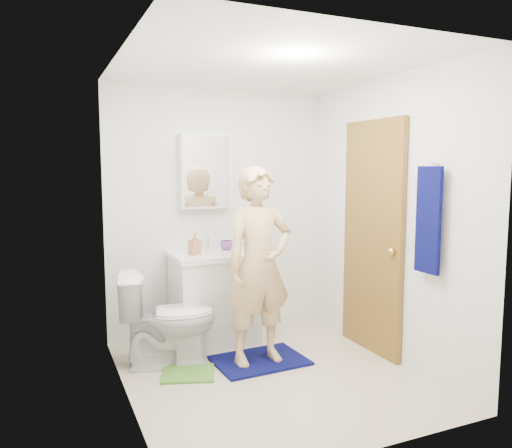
{
  "coord_description": "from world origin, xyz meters",
  "views": [
    {
      "loc": [
        -1.63,
        -3.44,
        1.64
      ],
      "look_at": [
        -0.01,
        0.25,
        1.18
      ],
      "focal_mm": 35.0,
      "sensor_mm": 36.0,
      "label": 1
    }
  ],
  "objects_px": {
    "vanity_cabinet": "(214,300)",
    "medicine_cabinet": "(206,171)",
    "towel": "(428,220)",
    "toothbrush_cup": "(226,245)",
    "soap_dispenser": "(195,244)",
    "man": "(259,265)",
    "toilet": "(168,318)"
  },
  "relations": [
    {
      "from": "toothbrush_cup",
      "to": "soap_dispenser",
      "type": "bearing_deg",
      "value": -162.27
    },
    {
      "from": "soap_dispenser",
      "to": "toothbrush_cup",
      "type": "bearing_deg",
      "value": 17.73
    },
    {
      "from": "vanity_cabinet",
      "to": "man",
      "type": "bearing_deg",
      "value": -76.17
    },
    {
      "from": "soap_dispenser",
      "to": "towel",
      "type": "bearing_deg",
      "value": -46.6
    },
    {
      "from": "medicine_cabinet",
      "to": "towel",
      "type": "xyz_separation_m",
      "value": [
        1.18,
        -1.71,
        -0.35
      ]
    },
    {
      "from": "toilet",
      "to": "soap_dispenser",
      "type": "xyz_separation_m",
      "value": [
        0.34,
        0.34,
        0.56
      ]
    },
    {
      "from": "towel",
      "to": "toothbrush_cup",
      "type": "height_order",
      "value": "towel"
    },
    {
      "from": "medicine_cabinet",
      "to": "toilet",
      "type": "bearing_deg",
      "value": -131.8
    },
    {
      "from": "towel",
      "to": "toilet",
      "type": "xyz_separation_m",
      "value": [
        -1.72,
        1.11,
        -0.85
      ]
    },
    {
      "from": "towel",
      "to": "man",
      "type": "distance_m",
      "value": 1.37
    },
    {
      "from": "toilet",
      "to": "soap_dispenser",
      "type": "bearing_deg",
      "value": -34.76
    },
    {
      "from": "vanity_cabinet",
      "to": "soap_dispenser",
      "type": "xyz_separation_m",
      "value": [
        -0.19,
        -0.03,
        0.55
      ]
    },
    {
      "from": "towel",
      "to": "man",
      "type": "xyz_separation_m",
      "value": [
        -1.02,
        0.82,
        -0.41
      ]
    },
    {
      "from": "vanity_cabinet",
      "to": "medicine_cabinet",
      "type": "relative_size",
      "value": 1.14
    },
    {
      "from": "vanity_cabinet",
      "to": "towel",
      "type": "bearing_deg",
      "value": -51.53
    },
    {
      "from": "towel",
      "to": "toothbrush_cup",
      "type": "distance_m",
      "value": 1.9
    },
    {
      "from": "medicine_cabinet",
      "to": "soap_dispenser",
      "type": "bearing_deg",
      "value": -126.92
    },
    {
      "from": "vanity_cabinet",
      "to": "man",
      "type": "height_order",
      "value": "man"
    },
    {
      "from": "toothbrush_cup",
      "to": "towel",
      "type": "bearing_deg",
      "value": -56.66
    },
    {
      "from": "man",
      "to": "toilet",
      "type": "bearing_deg",
      "value": 153.8
    },
    {
      "from": "man",
      "to": "towel",
      "type": "bearing_deg",
      "value": -42.77
    },
    {
      "from": "soap_dispenser",
      "to": "toothbrush_cup",
      "type": "relative_size",
      "value": 1.7
    },
    {
      "from": "vanity_cabinet",
      "to": "medicine_cabinet",
      "type": "bearing_deg",
      "value": 90.0
    },
    {
      "from": "soap_dispenser",
      "to": "toothbrush_cup",
      "type": "distance_m",
      "value": 0.37
    },
    {
      "from": "vanity_cabinet",
      "to": "toilet",
      "type": "bearing_deg",
      "value": -145.03
    },
    {
      "from": "vanity_cabinet",
      "to": "soap_dispenser",
      "type": "height_order",
      "value": "soap_dispenser"
    },
    {
      "from": "toilet",
      "to": "man",
      "type": "bearing_deg",
      "value": -102.08
    },
    {
      "from": "toothbrush_cup",
      "to": "man",
      "type": "height_order",
      "value": "man"
    },
    {
      "from": "vanity_cabinet",
      "to": "medicine_cabinet",
      "type": "xyz_separation_m",
      "value": [
        0.0,
        0.22,
        1.2
      ]
    },
    {
      "from": "vanity_cabinet",
      "to": "towel",
      "type": "distance_m",
      "value": 2.08
    },
    {
      "from": "medicine_cabinet",
      "to": "vanity_cabinet",
      "type": "bearing_deg",
      "value": -90.0
    },
    {
      "from": "vanity_cabinet",
      "to": "man",
      "type": "relative_size",
      "value": 0.49
    }
  ]
}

